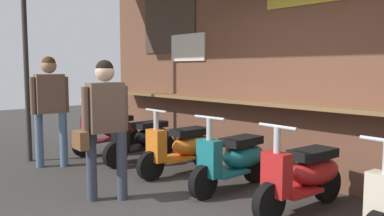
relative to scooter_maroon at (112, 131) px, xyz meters
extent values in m
cube|color=brown|center=(3.55, 0.94, 1.49)|extent=(9.07, 0.25, 3.75)
cube|color=brown|center=(3.55, 0.64, 0.66)|extent=(8.16, 0.36, 0.05)
cube|color=#423328|center=(0.69, 0.80, 2.32)|extent=(1.40, 0.02, 1.79)
cube|color=beige|center=(1.21, 0.80, 1.49)|extent=(0.84, 0.03, 0.46)
cylinder|color=#332D28|center=(-0.26, -1.39, 1.42)|extent=(0.08, 0.08, 3.61)
ellipsoid|color=maroon|center=(-0.01, 0.17, 0.01)|extent=(0.43, 0.73, 0.30)
cube|color=black|center=(-0.01, 0.12, 0.21)|extent=(0.34, 0.57, 0.10)
cube|color=maroon|center=(0.01, -0.18, -0.14)|extent=(0.42, 0.53, 0.04)
cube|color=maroon|center=(0.04, -0.48, 0.08)|extent=(0.29, 0.18, 0.44)
cylinder|color=#B7B7BC|center=(0.04, -0.48, 0.21)|extent=(0.07, 0.07, 0.70)
cylinder|color=#B7B7BC|center=(0.04, -0.48, 0.56)|extent=(0.46, 0.07, 0.04)
cylinder|color=black|center=(0.04, -0.58, -0.19)|extent=(0.13, 0.41, 0.40)
cylinder|color=black|center=(-0.03, 0.42, -0.19)|extent=(0.13, 0.41, 0.40)
ellipsoid|color=black|center=(1.03, 0.17, 0.01)|extent=(0.43, 0.72, 0.30)
cube|color=black|center=(1.04, 0.12, 0.21)|extent=(0.34, 0.57, 0.10)
cube|color=black|center=(1.06, -0.18, -0.14)|extent=(0.41, 0.53, 0.04)
cube|color=black|center=(1.08, -0.48, 0.08)|extent=(0.29, 0.18, 0.44)
cylinder|color=#B7B7BC|center=(1.08, -0.48, 0.21)|extent=(0.07, 0.07, 0.70)
cylinder|color=#B7B7BC|center=(1.08, -0.48, 0.56)|extent=(0.46, 0.07, 0.04)
cylinder|color=black|center=(1.09, -0.58, -0.19)|extent=(0.13, 0.41, 0.40)
cylinder|color=black|center=(1.02, 0.42, -0.19)|extent=(0.13, 0.41, 0.40)
ellipsoid|color=orange|center=(2.03, 0.17, 0.01)|extent=(0.40, 0.71, 0.30)
cube|color=black|center=(2.02, 0.12, 0.21)|extent=(0.31, 0.56, 0.10)
cube|color=orange|center=(2.02, -0.18, -0.14)|extent=(0.39, 0.51, 0.04)
cube|color=orange|center=(2.01, -0.48, 0.08)|extent=(0.28, 0.17, 0.44)
cylinder|color=#B7B7BC|center=(2.01, -0.48, 0.21)|extent=(0.07, 0.07, 0.70)
cylinder|color=#B7B7BC|center=(2.01, -0.48, 0.56)|extent=(0.46, 0.05, 0.04)
cylinder|color=black|center=(2.01, -0.58, -0.19)|extent=(0.11, 0.40, 0.40)
cylinder|color=black|center=(2.03, 0.42, -0.19)|extent=(0.11, 0.40, 0.40)
ellipsoid|color=#197075|center=(3.02, 0.17, 0.01)|extent=(0.41, 0.72, 0.30)
cube|color=black|center=(3.02, 0.12, 0.21)|extent=(0.32, 0.56, 0.10)
cube|color=#197075|center=(3.04, -0.18, -0.14)|extent=(0.40, 0.52, 0.04)
cube|color=#197075|center=(3.05, -0.48, 0.08)|extent=(0.29, 0.17, 0.44)
cylinder|color=#B7B7BC|center=(3.05, -0.48, 0.21)|extent=(0.07, 0.07, 0.70)
cylinder|color=#B7B7BC|center=(3.05, -0.48, 0.56)|extent=(0.46, 0.06, 0.04)
cylinder|color=black|center=(3.05, -0.58, -0.19)|extent=(0.12, 0.40, 0.40)
cylinder|color=black|center=(3.01, 0.42, -0.19)|extent=(0.12, 0.40, 0.40)
ellipsoid|color=red|center=(4.05, 0.17, 0.01)|extent=(0.43, 0.72, 0.30)
cube|color=black|center=(4.04, 0.12, 0.21)|extent=(0.34, 0.57, 0.10)
cube|color=red|center=(4.02, -0.18, -0.14)|extent=(0.41, 0.52, 0.04)
cube|color=red|center=(4.00, -0.48, 0.08)|extent=(0.29, 0.18, 0.44)
cylinder|color=#B7B7BC|center=(4.00, -0.48, 0.21)|extent=(0.07, 0.07, 0.70)
cylinder|color=#B7B7BC|center=(4.00, -0.48, 0.56)|extent=(0.46, 0.07, 0.04)
cylinder|color=black|center=(4.00, -0.58, -0.19)|extent=(0.13, 0.41, 0.40)
cylinder|color=black|center=(4.06, 0.42, -0.19)|extent=(0.13, 0.41, 0.40)
cylinder|color=#383D4C|center=(2.43, -1.29, 0.01)|extent=(0.12, 0.12, 0.80)
cylinder|color=#383D4C|center=(2.23, -1.57, 0.01)|extent=(0.12, 0.12, 0.80)
cube|color=brown|center=(2.33, -1.43, 0.69)|extent=(0.24, 0.42, 0.56)
sphere|color=beige|center=(2.33, -1.43, 1.09)|extent=(0.22, 0.22, 0.22)
sphere|color=black|center=(2.33, -1.43, 1.13)|extent=(0.20, 0.20, 0.20)
cylinder|color=brown|center=(2.35, -1.19, 0.67)|extent=(0.08, 0.08, 0.53)
cylinder|color=brown|center=(2.30, -1.67, 0.67)|extent=(0.08, 0.08, 0.53)
cube|color=brown|center=(2.32, -1.74, 0.35)|extent=(0.27, 0.13, 0.20)
cylinder|color=slate|center=(0.47, -1.13, 0.03)|extent=(0.12, 0.12, 0.84)
cylinder|color=slate|center=(0.26, -1.42, 0.03)|extent=(0.12, 0.12, 0.84)
cube|color=brown|center=(0.37, -1.28, 0.75)|extent=(0.24, 0.44, 0.60)
sphere|color=#A37556|center=(0.37, -1.28, 1.17)|extent=(0.23, 0.23, 0.23)
sphere|color=#472D19|center=(0.37, -1.28, 1.21)|extent=(0.21, 0.21, 0.21)
cylinder|color=brown|center=(0.39, -1.03, 0.73)|extent=(0.08, 0.08, 0.56)
cylinder|color=brown|center=(0.34, -1.52, 0.73)|extent=(0.08, 0.08, 0.56)
camera|label=1|loc=(6.29, -3.66, 1.13)|focal=36.81mm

